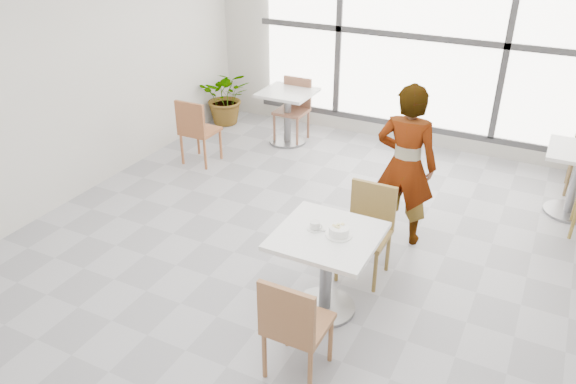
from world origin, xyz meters
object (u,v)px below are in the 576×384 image
at_px(oatmeal_bowl, 339,231).
at_px(bg_chair_left_far, 294,105).
at_px(main_table, 326,258).
at_px(chair_near, 293,323).
at_px(person, 406,165).
at_px(bg_table_left, 288,110).
at_px(bg_chair_left_near, 196,128).
at_px(plant_left, 227,97).
at_px(chair_far, 368,225).
at_px(coffee_cup, 315,226).

xyz_separation_m(oatmeal_bowl, bg_chair_left_far, (-2.00, 3.24, -0.29)).
relative_size(main_table, chair_near, 0.92).
height_order(person, bg_table_left, person).
xyz_separation_m(bg_chair_left_near, plant_left, (-0.45, 1.42, -0.08)).
bearing_deg(bg_chair_left_far, bg_chair_left_near, -118.23).
xyz_separation_m(main_table, person, (0.22, 1.37, 0.29)).
xyz_separation_m(chair_near, bg_table_left, (-2.02, 3.87, -0.01)).
bearing_deg(person, main_table, 78.64).
bearing_deg(bg_chair_left_far, person, -41.50).
xyz_separation_m(main_table, bg_chair_left_far, (-1.91, 3.26, -0.02)).
xyz_separation_m(chair_near, bg_chair_left_far, (-2.00, 4.05, 0.00)).
height_order(chair_near, chair_far, same).
height_order(chair_far, oatmeal_bowl, chair_far).
distance_m(coffee_cup, bg_chair_left_far, 3.71).
distance_m(main_table, bg_chair_left_near, 3.25).
bearing_deg(chair_far, plant_left, 140.24).
height_order(chair_near, oatmeal_bowl, chair_near).
relative_size(main_table, bg_chair_left_near, 0.92).
distance_m(coffee_cup, bg_table_left, 3.56).
bearing_deg(chair_far, person, 81.16).
bearing_deg(person, oatmeal_bowl, 82.31).
relative_size(main_table, bg_table_left, 1.07).
distance_m(oatmeal_bowl, bg_chair_left_near, 3.33).
distance_m(chair_near, bg_chair_left_far, 4.52).
relative_size(chair_near, person, 0.53).
bearing_deg(main_table, chair_far, 80.21).
xyz_separation_m(main_table, oatmeal_bowl, (0.09, 0.02, 0.27)).
bearing_deg(chair_far, oatmeal_bowl, -92.16).
height_order(main_table, chair_near, chair_near).
bearing_deg(chair_far, bg_chair_left_near, 155.75).
bearing_deg(oatmeal_bowl, bg_chair_left_near, 145.18).
xyz_separation_m(chair_near, coffee_cup, (-0.21, 0.81, 0.28)).
relative_size(oatmeal_bowl, bg_chair_left_near, 0.24).
xyz_separation_m(main_table, coffee_cup, (-0.12, 0.02, 0.26)).
height_order(oatmeal_bowl, bg_table_left, oatmeal_bowl).
bearing_deg(main_table, chair_near, -83.24).
distance_m(coffee_cup, plant_left, 4.46).
height_order(main_table, chair_far, chair_far).
relative_size(chair_near, oatmeal_bowl, 4.14).
distance_m(chair_near, bg_chair_left_near, 3.84).
relative_size(coffee_cup, plant_left, 0.19).
bearing_deg(bg_chair_left_far, oatmeal_bowl, -58.35).
height_order(person, bg_chair_left_far, person).
bearing_deg(chair_near, main_table, -83.24).
xyz_separation_m(chair_near, plant_left, (-3.18, 4.13, -0.08)).
relative_size(main_table, oatmeal_bowl, 3.81).
xyz_separation_m(chair_far, plant_left, (-3.20, 2.66, -0.08)).
bearing_deg(plant_left, bg_chair_left_near, -72.37).
xyz_separation_m(oatmeal_bowl, person, (0.13, 1.36, 0.02)).
xyz_separation_m(chair_near, person, (0.13, 2.16, 0.31)).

